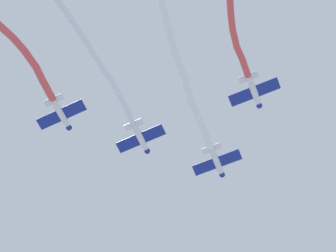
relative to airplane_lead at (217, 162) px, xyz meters
The scene contains 8 objects.
airplane_lead is the anchor object (origin of this frame).
smoke_trail_lead 12.87m from the airplane_lead, 95.68° to the left, with size 4.09×21.45×4.20m.
airplane_left_wing 10.97m from the airplane_lead, 45.44° to the left, with size 6.86×5.11×1.72m.
smoke_trail_left_wing 24.13m from the airplane_lead, 70.45° to the left, with size 3.03×25.54×1.89m.
airplane_right_wing 10.98m from the airplane_lead, 141.46° to the left, with size 6.90×5.16×1.72m.
smoke_trail_right_wing 20.41m from the airplane_lead, 120.09° to the left, with size 4.79×17.38×2.21m.
airplane_slot 21.94m from the airplane_lead, 45.44° to the left, with size 6.84×5.10×1.72m.
smoke_trail_slot 33.49m from the airplane_lead, 60.23° to the left, with size 4.85×22.71×2.62m.
Camera 1 is at (-13.21, 28.76, 1.62)m, focal length 59.46 mm.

